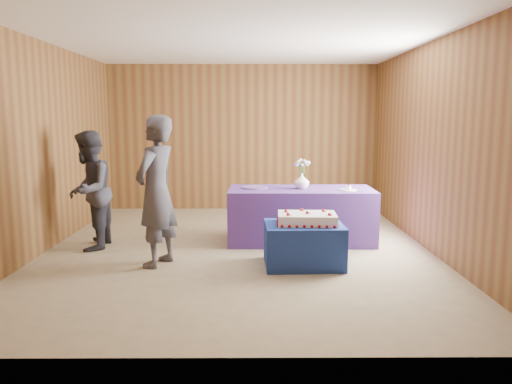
{
  "coord_description": "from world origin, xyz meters",
  "views": [
    {
      "loc": [
        0.2,
        -6.4,
        1.73
      ],
      "look_at": [
        0.24,
        0.1,
        0.75
      ],
      "focal_mm": 35.0,
      "sensor_mm": 36.0,
      "label": 1
    }
  ],
  "objects_px": {
    "serving_table": "(301,215)",
    "vase": "(302,181)",
    "sheet_cake": "(307,219)",
    "guest_right": "(89,191)",
    "guest_left": "(156,191)",
    "cake_table": "(304,245)"
  },
  "relations": [
    {
      "from": "guest_left",
      "to": "guest_right",
      "type": "xyz_separation_m",
      "value": [
        -1.03,
        0.75,
        -0.1
      ]
    },
    {
      "from": "serving_table",
      "to": "vase",
      "type": "distance_m",
      "value": 0.48
    },
    {
      "from": "guest_left",
      "to": "cake_table",
      "type": "bearing_deg",
      "value": 110.49
    },
    {
      "from": "sheet_cake",
      "to": "cake_table",
      "type": "bearing_deg",
      "value": -173.44
    },
    {
      "from": "cake_table",
      "to": "guest_left",
      "type": "bearing_deg",
      "value": 177.26
    },
    {
      "from": "vase",
      "to": "guest_left",
      "type": "xyz_separation_m",
      "value": [
        -1.8,
        -1.12,
        0.02
      ]
    },
    {
      "from": "serving_table",
      "to": "vase",
      "type": "xyz_separation_m",
      "value": [
        0.01,
        -0.01,
        0.48
      ]
    },
    {
      "from": "sheet_cake",
      "to": "guest_right",
      "type": "relative_size",
      "value": 0.47
    },
    {
      "from": "cake_table",
      "to": "guest_left",
      "type": "distance_m",
      "value": 1.83
    },
    {
      "from": "cake_table",
      "to": "serving_table",
      "type": "bearing_deg",
      "value": 84.65
    },
    {
      "from": "cake_table",
      "to": "guest_right",
      "type": "height_order",
      "value": "guest_right"
    },
    {
      "from": "serving_table",
      "to": "sheet_cake",
      "type": "distance_m",
      "value": 1.17
    },
    {
      "from": "vase",
      "to": "guest_left",
      "type": "relative_size",
      "value": 0.12
    },
    {
      "from": "sheet_cake",
      "to": "guest_left",
      "type": "bearing_deg",
      "value": -178.22
    },
    {
      "from": "guest_left",
      "to": "serving_table",
      "type": "bearing_deg",
      "value": 143.65
    },
    {
      "from": "cake_table",
      "to": "sheet_cake",
      "type": "bearing_deg",
      "value": 2.14
    },
    {
      "from": "sheet_cake",
      "to": "guest_right",
      "type": "xyz_separation_m",
      "value": [
        -2.78,
        0.78,
        0.22
      ]
    },
    {
      "from": "cake_table",
      "to": "guest_right",
      "type": "distance_m",
      "value": 2.9
    },
    {
      "from": "sheet_cake",
      "to": "guest_left",
      "type": "height_order",
      "value": "guest_left"
    },
    {
      "from": "cake_table",
      "to": "guest_left",
      "type": "xyz_separation_m",
      "value": [
        -1.72,
        0.03,
        0.63
      ]
    },
    {
      "from": "cake_table",
      "to": "vase",
      "type": "height_order",
      "value": "vase"
    },
    {
      "from": "guest_left",
      "to": "guest_right",
      "type": "height_order",
      "value": "guest_left"
    }
  ]
}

